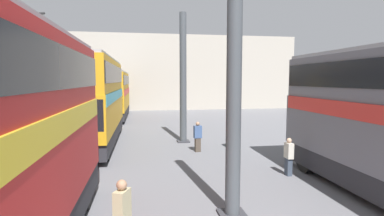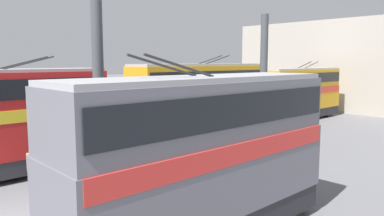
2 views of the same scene
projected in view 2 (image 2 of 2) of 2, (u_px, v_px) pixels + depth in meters
The scene contains 10 objects.
support_column_near at pixel (99, 101), 14.33m from camera, with size 0.77×0.77×8.00m.
support_column_far at pixel (263, 88), 21.43m from camera, with size 0.77×0.77×8.00m.
bus_left_far at pixel (203, 150), 10.85m from camera, with size 9.03×2.54×5.57m.
bus_right_near at pixel (2, 117), 16.98m from camera, with size 9.54×2.54×5.64m.
bus_right_mid at pixel (200, 97), 25.51m from camera, with size 10.75×2.54×5.82m.
bus_right_far at pixel (300, 91), 34.16m from camera, with size 10.35×2.54×5.37m.
person_aisle_midway at pixel (237, 148), 19.65m from camera, with size 0.31×0.45×1.65m.
person_by_right_row at pixel (32, 167), 15.78m from camera, with size 0.48×0.39×1.76m.
person_by_left_row at pixel (219, 180), 14.43m from camera, with size 0.42×0.24×1.55m.
oil_drum at pixel (281, 161), 18.74m from camera, with size 0.61×0.61×0.84m.
Camera 2 is at (-3.39, -12.85, 5.38)m, focal length 35.00 mm.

